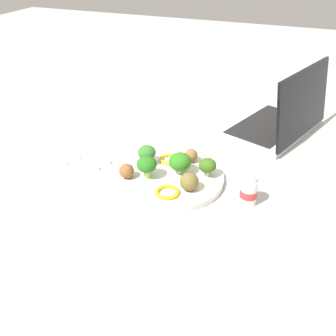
% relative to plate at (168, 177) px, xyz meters
% --- Properties ---
extents(ground_plane, '(4.00, 4.00, 0.00)m').
position_rel_plate_xyz_m(ground_plane, '(0.00, 0.00, -0.01)').
color(ground_plane, '#B2B2AD').
extents(plate, '(0.28, 0.28, 0.02)m').
position_rel_plate_xyz_m(plate, '(0.00, 0.00, 0.00)').
color(plate, white).
rests_on(plate, ground_plane).
extents(broccoli_floret_near_rim, '(0.04, 0.04, 0.05)m').
position_rel_plate_xyz_m(broccoli_floret_near_rim, '(-0.09, -0.03, 0.04)').
color(broccoli_floret_near_rim, '#ACC67C').
rests_on(broccoli_floret_near_rim, plate).
extents(broccoli_floret_back_left, '(0.05, 0.05, 0.05)m').
position_rel_plate_xyz_m(broccoli_floret_back_left, '(0.07, -0.03, 0.04)').
color(broccoli_floret_back_left, '#93C66E').
rests_on(broccoli_floret_back_left, plate).
extents(broccoli_floret_mid_left, '(0.06, 0.06, 0.06)m').
position_rel_plate_xyz_m(broccoli_floret_mid_left, '(-0.02, -0.02, 0.04)').
color(broccoli_floret_mid_left, '#A3C17F').
rests_on(broccoli_floret_mid_left, plate).
extents(broccoli_floret_front_right, '(0.05, 0.05, 0.06)m').
position_rel_plate_xyz_m(broccoli_floret_front_right, '(0.04, 0.03, 0.04)').
color(broccoli_floret_front_right, '#A5C966').
rests_on(broccoli_floret_front_right, plate).
extents(meatball_near_rim, '(0.04, 0.04, 0.04)m').
position_rel_plate_xyz_m(meatball_near_rim, '(-0.03, -0.08, 0.03)').
color(meatball_near_rim, brown).
rests_on(meatball_near_rim, plate).
extents(meatball_center, '(0.04, 0.04, 0.04)m').
position_rel_plate_xyz_m(meatball_center, '(-0.07, 0.04, 0.03)').
color(meatball_center, brown).
rests_on(meatball_center, plate).
extents(meatball_back_left, '(0.04, 0.04, 0.04)m').
position_rel_plate_xyz_m(meatball_back_left, '(0.09, 0.05, 0.03)').
color(meatball_back_left, brown).
rests_on(meatball_back_left, plate).
extents(pepper_ring_far_rim, '(0.08, 0.08, 0.01)m').
position_rel_plate_xyz_m(pepper_ring_far_rim, '(-0.03, 0.08, 0.01)').
color(pepper_ring_far_rim, yellow).
rests_on(pepper_ring_far_rim, plate).
extents(pepper_ring_front_left, '(0.07, 0.07, 0.01)m').
position_rel_plate_xyz_m(pepper_ring_front_left, '(0.02, -0.07, 0.01)').
color(pepper_ring_front_left, yellow).
rests_on(pepper_ring_front_left, plate).
extents(napkin, '(0.17, 0.12, 0.01)m').
position_rel_plate_xyz_m(napkin, '(0.24, 0.01, -0.01)').
color(napkin, white).
rests_on(napkin, ground_plane).
extents(fork, '(0.12, 0.02, 0.01)m').
position_rel_plate_xyz_m(fork, '(0.25, 0.02, -0.00)').
color(fork, silver).
rests_on(fork, napkin).
extents(knife, '(0.15, 0.02, 0.01)m').
position_rel_plate_xyz_m(knife, '(0.25, -0.01, -0.00)').
color(knife, silver).
rests_on(knife, napkin).
extents(yogurt_bottle, '(0.04, 0.04, 0.07)m').
position_rel_plate_xyz_m(yogurt_bottle, '(-0.21, 0.02, 0.02)').
color(yogurt_bottle, white).
rests_on(yogurt_bottle, ground_plane).
extents(laptop, '(0.32, 0.38, 0.21)m').
position_rel_plate_xyz_m(laptop, '(-0.22, -0.38, 0.03)').
color(laptop, silver).
rests_on(laptop, ground_plane).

